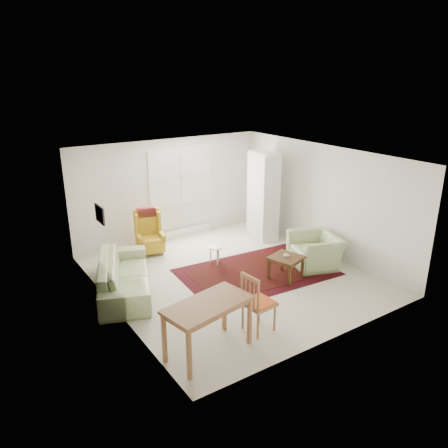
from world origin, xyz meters
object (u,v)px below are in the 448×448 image
cabinet (263,196)px  stool (216,255)px  desk_chair (259,302)px  desk (208,328)px  coffee_table (286,267)px  armchair (315,247)px  wingback_chair (150,232)px  sofa (124,269)px

cabinet → stool: bearing=-150.3°
stool → cabinet: cabinet is taller
desk_chair → desk: bearing=89.0°
coffee_table → cabinet: cabinet is taller
armchair → wingback_chair: (-2.72, 2.58, 0.10)m
armchair → cabinet: cabinet is taller
cabinet → armchair: bearing=-86.0°
stool → desk_chair: bearing=-107.5°
desk → desk_chair: 1.01m
stool → cabinet: bearing=21.8°
sofa → wingback_chair: 1.87m
stool → desk_chair: (-0.82, -2.60, 0.31)m
cabinet → desk_chair: bearing=-121.2°
coffee_table → cabinet: size_ratio=0.27×
wingback_chair → cabinet: size_ratio=0.48×
stool → cabinet: (1.91, 0.76, 0.88)m
armchair → cabinet: bearing=-166.2°
coffee_table → desk_chair: (-1.63, -1.20, 0.28)m
armchair → desk: bearing=-50.8°
sofa → wingback_chair: size_ratio=2.23×
sofa → cabinet: bearing=-56.7°
armchair → desk: size_ratio=0.81×
sofa → cabinet: cabinet is taller
sofa → wingback_chair: wingback_chair is taller
cabinet → desk: (-3.73, -3.43, -0.67)m
sofa → desk: size_ratio=1.75×
cabinet → sofa: bearing=-160.0°
armchair → stool: armchair is taller
armchair → cabinet: 2.13m
wingback_chair → coffee_table: wingback_chair is taller
armchair → coffee_table: size_ratio=1.81×
armchair → desk: (-3.59, -1.41, 0.00)m
desk → desk_chair: (1.00, 0.07, 0.10)m
armchair → wingback_chair: 3.75m
armchair → stool: bearing=-107.5°
desk → wingback_chair: bearing=77.7°
armchair → coffee_table: bearing=-63.7°
desk → coffee_table: bearing=25.8°
cabinet → desk: 5.11m
wingback_chair → coffee_table: size_ratio=1.76×
sofa → desk: (0.32, -2.56, -0.05)m
desk_chair → sofa: bearing=23.0°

